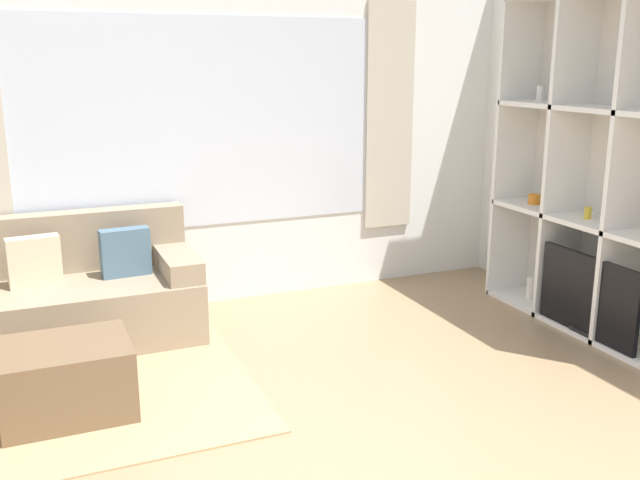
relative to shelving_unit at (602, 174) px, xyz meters
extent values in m
cube|color=white|center=(-2.45, 1.66, 0.21)|extent=(6.46, 0.07, 2.70)
cube|color=silver|center=(-2.45, 1.62, 0.31)|extent=(2.89, 0.01, 1.60)
cube|color=beige|center=(-0.84, 1.60, 0.31)|extent=(0.44, 0.03, 1.90)
cube|color=white|center=(0.21, -0.07, 0.21)|extent=(0.07, 4.58, 2.70)
cube|color=tan|center=(-3.87, 0.29, -1.14)|extent=(2.59, 1.79, 0.01)
cube|color=silver|center=(0.16, 0.01, 0.05)|extent=(0.02, 1.81, 2.39)
cube|color=white|center=(-0.03, -0.29, 0.05)|extent=(0.41, 0.04, 2.39)
cube|color=white|center=(-0.03, 0.31, 0.05)|extent=(0.41, 0.04, 2.39)
cube|color=white|center=(-0.03, 0.92, 0.05)|extent=(0.41, 0.04, 2.39)
cube|color=white|center=(-0.03, 0.01, -1.13)|extent=(0.41, 1.81, 0.04)
cube|color=white|center=(-0.03, 0.01, -0.35)|extent=(0.41, 1.81, 0.04)
cube|color=white|center=(-0.03, 0.01, 0.45)|extent=(0.41, 1.81, 0.04)
cube|color=black|center=(-0.20, -0.19, -0.82)|extent=(0.04, 0.91, 0.57)
cube|color=black|center=(-0.18, -0.19, -1.09)|extent=(0.10, 0.24, 0.03)
cylinder|color=orange|center=(-0.06, 0.62, -0.29)|extent=(0.09, 0.09, 0.08)
cylinder|color=gold|center=(-0.06, 0.04, -0.29)|extent=(0.05, 0.05, 0.09)
cylinder|color=white|center=(-0.06, 0.58, -1.02)|extent=(0.07, 0.07, 0.18)
cylinder|color=white|center=(-0.06, 0.64, 0.53)|extent=(0.06, 0.06, 0.12)
cube|color=gray|center=(-3.54, 1.14, -0.93)|extent=(1.72, 0.84, 0.44)
cube|color=gray|center=(-3.54, 1.47, -0.49)|extent=(1.72, 0.18, 0.43)
cube|color=gray|center=(-2.80, 1.14, -0.63)|extent=(0.24, 0.78, 0.15)
cube|color=beige|center=(-3.75, 1.19, -0.54)|extent=(0.35, 0.15, 0.34)
cube|color=slate|center=(-3.15, 1.19, -0.54)|extent=(0.35, 0.14, 0.34)
cube|color=brown|center=(-3.65, 0.08, -0.94)|extent=(0.70, 0.57, 0.41)
camera|label=1|loc=(-3.77, -3.81, 0.79)|focal=40.00mm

